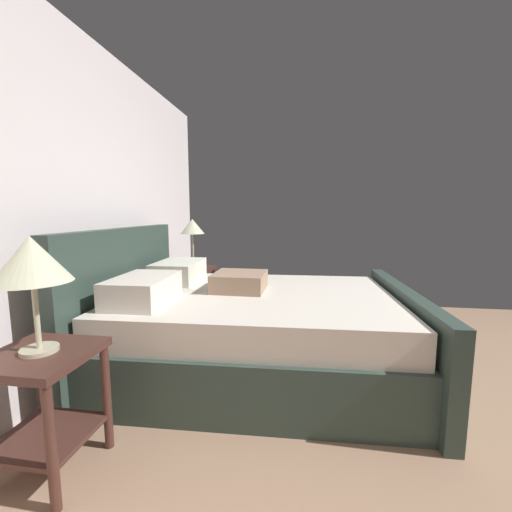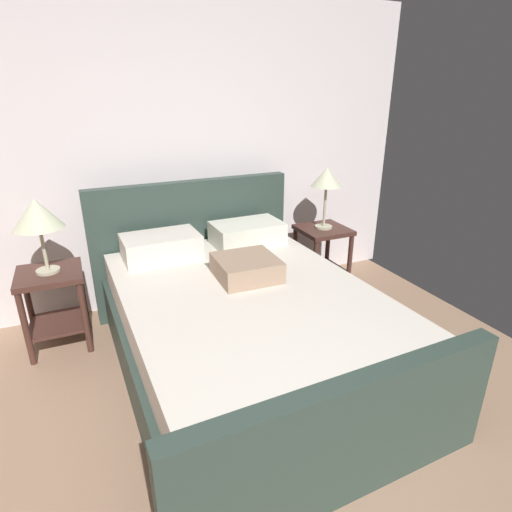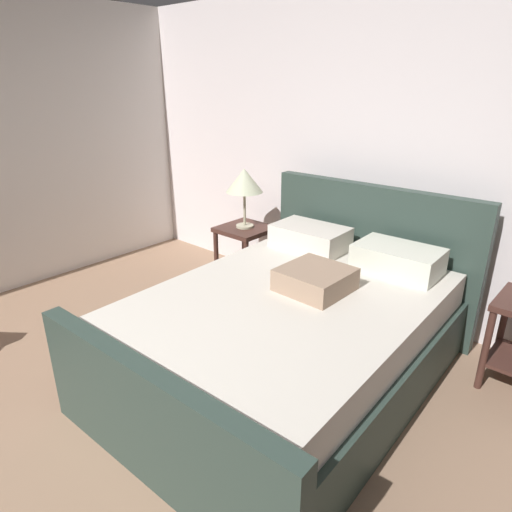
{
  "view_description": "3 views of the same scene",
  "coord_description": "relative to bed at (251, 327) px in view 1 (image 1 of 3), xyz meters",
  "views": [
    {
      "loc": [
        -2.06,
        1.71,
        1.23
      ],
      "look_at": [
        0.31,
        2.05,
        0.91
      ],
      "focal_mm": 22.91,
      "sensor_mm": 36.0,
      "label": 1
    },
    {
      "loc": [
        -0.53,
        -0.17,
        1.8
      ],
      "look_at": [
        0.53,
        2.24,
        0.75
      ],
      "focal_mm": 29.18,
      "sensor_mm": 36.0,
      "label": 2
    },
    {
      "loc": [
        1.85,
        0.05,
        1.86
      ],
      "look_at": [
        0.24,
        1.88,
        0.89
      ],
      "focal_mm": 31.39,
      "sensor_mm": 36.0,
      "label": 3
    }
  ],
  "objects": [
    {
      "name": "nightstand_right",
      "position": [
        1.17,
        0.87,
        0.06
      ],
      "size": [
        0.44,
        0.44,
        0.6
      ],
      "color": "#442720",
      "rests_on": "ground"
    },
    {
      "name": "wall_back",
      "position": [
        -0.37,
        1.29,
        0.94
      ],
      "size": [
        4.95,
        0.12,
        2.55
      ],
      "primitive_type": "cube",
      "color": "silver",
      "rests_on": "ground"
    },
    {
      "name": "bed",
      "position": [
        0.0,
        0.0,
        0.0
      ],
      "size": [
        1.77,
        2.33,
        1.11
      ],
      "color": "#2F4039",
      "rests_on": "ground"
    },
    {
      "name": "table_lamp_left",
      "position": [
        -1.17,
        0.79,
        0.68
      ],
      "size": [
        0.33,
        0.33,
        0.53
      ],
      "color": "#B7B293",
      "rests_on": "nightstand_left"
    },
    {
      "name": "nightstand_left",
      "position": [
        -1.17,
        0.79,
        0.06
      ],
      "size": [
        0.44,
        0.44,
        0.6
      ],
      "color": "#442720",
      "rests_on": "ground"
    },
    {
      "name": "table_lamp_right",
      "position": [
        1.17,
        0.87,
        0.71
      ],
      "size": [
        0.28,
        0.28,
        0.56
      ],
      "color": "#B7B293",
      "rests_on": "nightstand_right"
    }
  ]
}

